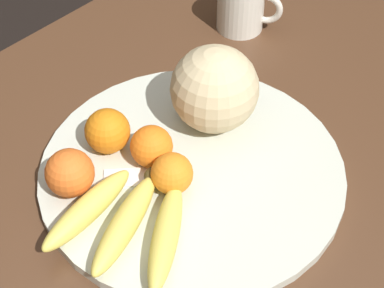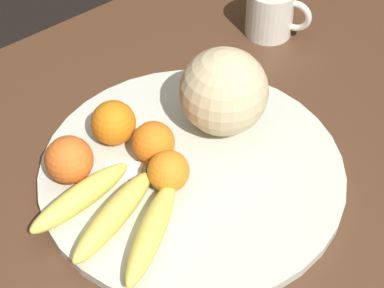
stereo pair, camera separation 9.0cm
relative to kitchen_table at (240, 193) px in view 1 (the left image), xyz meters
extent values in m
cube|color=#4C301E|center=(0.00, 0.00, 0.06)|extent=(1.62, 0.97, 0.04)
cube|color=#4C301E|center=(-0.73, -0.40, -0.30)|extent=(0.07, 0.07, 0.68)
cylinder|color=beige|center=(0.08, -0.03, 0.09)|extent=(0.45, 0.45, 0.02)
torus|color=#1E4C56|center=(0.08, -0.03, 0.09)|extent=(0.45, 0.45, 0.01)
sphere|color=beige|center=(-0.02, -0.07, 0.17)|extent=(0.13, 0.13, 0.13)
sphere|color=#473819|center=(0.14, -0.05, 0.12)|extent=(0.03, 0.03, 0.03)
ellipsoid|color=#E5D156|center=(0.24, -0.08, 0.12)|extent=(0.17, 0.05, 0.04)
ellipsoid|color=#E5D156|center=(0.22, -0.02, 0.12)|extent=(0.18, 0.09, 0.04)
ellipsoid|color=#E5D156|center=(0.20, 0.03, 0.12)|extent=(0.16, 0.13, 0.03)
sphere|color=orange|center=(0.11, -0.09, 0.13)|extent=(0.06, 0.06, 0.06)
sphere|color=orange|center=(0.13, -0.15, 0.13)|extent=(0.07, 0.07, 0.07)
sphere|color=orange|center=(0.22, -0.13, 0.13)|extent=(0.07, 0.07, 0.07)
sphere|color=orange|center=(0.12, -0.03, 0.13)|extent=(0.06, 0.06, 0.06)
cube|color=white|center=(0.15, -0.08, 0.10)|extent=(0.09, 0.09, 0.00)
cylinder|color=beige|center=(-0.25, -0.22, 0.13)|extent=(0.09, 0.09, 0.09)
torus|color=beige|center=(-0.28, -0.18, 0.13)|extent=(0.04, 0.06, 0.06)
camera|label=1|loc=(0.54, 0.39, 0.80)|focal=60.00mm
camera|label=2|loc=(0.47, 0.45, 0.80)|focal=60.00mm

